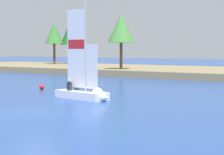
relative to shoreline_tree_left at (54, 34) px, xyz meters
The scene contains 7 objects.
ground_plane 43.27m from the shoreline_tree_left, 51.21° to the right, with size 200.00×200.00×0.00m, color #234793.
shore_bank 27.51m from the shoreline_tree_left, ahead, with size 80.00×15.36×0.75m, color #897A56.
shoreline_tree_left is the anchor object (origin of this frame).
shoreline_tree_midleft 2.70m from the shoreline_tree_left, 56.31° to the left, with size 3.22×3.22×6.87m.
shoreline_tree_centre 18.23m from the shoreline_tree_left, 25.11° to the right, with size 3.17×3.17×6.37m.
sailboat 38.55m from the shoreline_tree_left, 46.88° to the right, with size 4.39×2.00×6.80m.
channel_buoy 32.19m from the shoreline_tree_left, 51.64° to the right, with size 0.39×0.39×0.39m, color red.
Camera 1 is at (13.95, -15.00, 3.17)m, focal length 65.92 mm.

